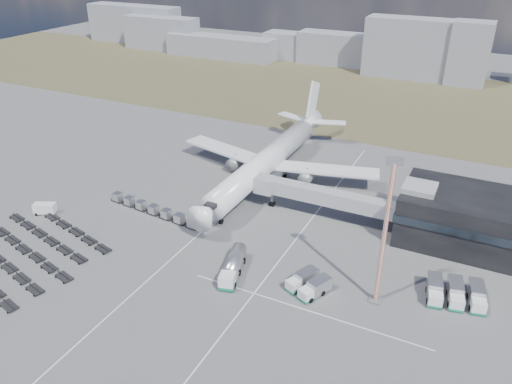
% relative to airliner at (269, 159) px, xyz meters
% --- Properties ---
extents(ground, '(420.00, 420.00, 0.00)m').
position_rel_airliner_xyz_m(ground, '(0.00, -32.38, -5.29)').
color(ground, '#565659').
rests_on(ground, ground).
extents(grass_strip, '(420.00, 90.00, 0.01)m').
position_rel_airliner_xyz_m(grass_strip, '(0.00, 77.62, -5.29)').
color(grass_strip, brown).
rests_on(grass_strip, ground).
extents(lane_markings, '(47.12, 110.00, 0.01)m').
position_rel_airliner_xyz_m(lane_markings, '(9.77, -29.38, -5.29)').
color(lane_markings, silver).
rests_on(lane_markings, ground).
extents(terminal, '(30.40, 16.40, 11.00)m').
position_rel_airliner_xyz_m(terminal, '(47.77, -8.41, -0.04)').
color(terminal, black).
rests_on(terminal, ground).
extents(jet_bridge, '(30.30, 3.80, 7.05)m').
position_rel_airliner_xyz_m(jet_bridge, '(15.90, -11.95, -0.24)').
color(jet_bridge, '#939399').
rests_on(jet_bridge, ground).
extents(airliner, '(51.59, 64.53, 17.62)m').
position_rel_airliner_xyz_m(airliner, '(0.00, 0.00, 0.00)').
color(airliner, white).
rests_on(airliner, ground).
extents(skyline, '(304.18, 26.91, 23.76)m').
position_rel_airliner_xyz_m(skyline, '(-17.65, 118.47, 3.29)').
color(skyline, gray).
rests_on(skyline, ground).
extents(fuel_tanker, '(5.22, 10.83, 3.40)m').
position_rel_airliner_xyz_m(fuel_tanker, '(10.35, -37.26, -3.59)').
color(fuel_tanker, white).
rests_on(fuel_tanker, ground).
extents(pushback_tug, '(3.78, 2.95, 1.49)m').
position_rel_airliner_xyz_m(pushback_tug, '(-4.00, -24.38, -4.54)').
color(pushback_tug, white).
rests_on(pushback_tug, ground).
extents(utility_van, '(4.96, 3.76, 2.39)m').
position_rel_airliner_xyz_m(utility_van, '(-35.53, -36.32, -4.09)').
color(utility_van, white).
rests_on(utility_van, ground).
extents(catering_truck, '(3.33, 6.34, 2.77)m').
position_rel_airliner_xyz_m(catering_truck, '(1.66, 2.71, -3.87)').
color(catering_truck, white).
rests_on(catering_truck, ground).
extents(service_trucks_near, '(7.17, 7.68, 2.47)m').
position_rel_airliner_xyz_m(service_trucks_near, '(23.79, -35.65, -3.95)').
color(service_trucks_near, white).
rests_on(service_trucks_near, ground).
extents(service_trucks_far, '(9.88, 8.20, 2.66)m').
position_rel_airliner_xyz_m(service_trucks_far, '(45.98, -27.43, -3.84)').
color(service_trucks_far, white).
rests_on(service_trucks_far, ground).
extents(uld_row, '(24.04, 4.23, 1.86)m').
position_rel_airliner_xyz_m(uld_row, '(-14.76, -26.30, -4.18)').
color(uld_row, black).
rests_on(uld_row, ground).
extents(baggage_dollies, '(35.00, 32.09, 0.82)m').
position_rel_airliner_xyz_m(baggage_dollies, '(-29.88, -50.71, -4.88)').
color(baggage_dollies, black).
rests_on(baggage_dollies, ground).
extents(floodlight_mast, '(2.40, 1.96, 25.41)m').
position_rel_airliner_xyz_m(floodlight_mast, '(34.49, -33.29, 7.45)').
color(floodlight_mast, '#C3451F').
rests_on(floodlight_mast, ground).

